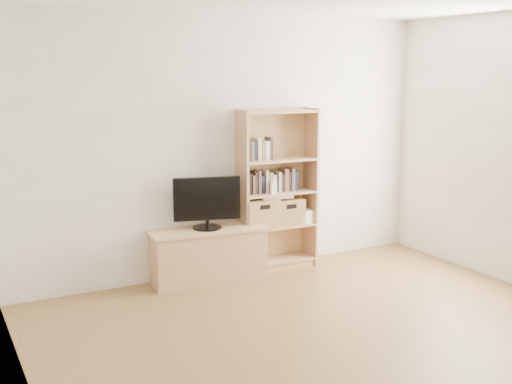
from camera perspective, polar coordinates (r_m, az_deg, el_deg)
floor at (r=4.78m, az=11.09°, el=-14.99°), size 4.50×5.00×0.01m
back_wall at (r=6.47m, az=-2.46°, el=4.10°), size 4.50×0.02×2.60m
left_wall at (r=3.44m, az=-18.76°, el=-2.66°), size 0.02×5.00×2.60m
tv_stand at (r=6.37m, az=-4.32°, el=-5.67°), size 1.14×0.51×0.51m
bookshelf at (r=6.64m, az=1.90°, el=0.20°), size 0.84×0.32×1.67m
television at (r=6.23m, az=-4.39°, el=-0.97°), size 0.64×0.22×0.51m
books_row_mid at (r=6.63m, az=1.83°, el=1.10°), size 0.91×0.23×0.24m
books_row_upper at (r=6.50m, az=0.40°, el=3.81°), size 0.41×0.16×0.21m
baby_monitor at (r=6.51m, az=1.56°, el=0.33°), size 0.06×0.04×0.11m
basket_left at (r=6.58m, az=0.20°, el=-1.86°), size 0.36×0.30×0.30m
basket_right at (r=6.73m, az=2.68°, el=-1.70°), size 0.35×0.29×0.27m
laptop at (r=6.62m, az=1.65°, el=-0.34°), size 0.36×0.27×0.03m
magazine_stack at (r=6.83m, az=4.04°, el=-2.18°), size 0.23×0.28×0.12m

